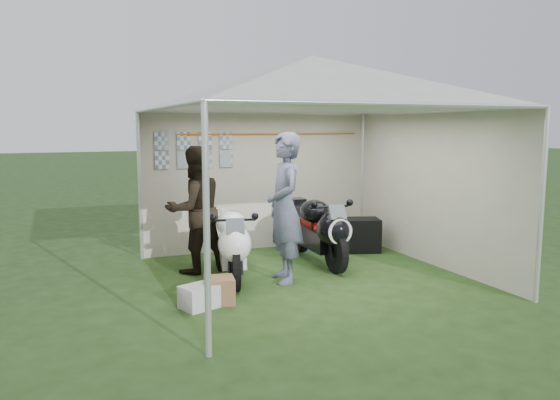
# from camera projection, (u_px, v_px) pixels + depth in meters

# --- Properties ---
(ground) EXTENTS (80.00, 80.00, 0.00)m
(ground) POSITION_uv_depth(u_px,v_px,m) (311.00, 277.00, 7.56)
(ground) COLOR #213C14
(ground) RESTS_ON ground
(canopy_tent) EXTENTS (5.66, 5.66, 3.00)m
(canopy_tent) POSITION_uv_depth(u_px,v_px,m) (311.00, 89.00, 7.24)
(canopy_tent) COLOR silver
(canopy_tent) RESTS_ON ground
(motorcycle_white) EXTENTS (0.72, 1.88, 0.94)m
(motorcycle_white) POSITION_uv_depth(u_px,v_px,m) (232.00, 241.00, 7.43)
(motorcycle_white) COLOR black
(motorcycle_white) RESTS_ON ground
(motorcycle_black) EXTENTS (0.50, 2.01, 0.99)m
(motorcycle_black) POSITION_uv_depth(u_px,v_px,m) (319.00, 228.00, 8.25)
(motorcycle_black) COLOR black
(motorcycle_black) RESTS_ON ground
(paddock_stand) EXTENTS (0.38, 0.25, 0.28)m
(paddock_stand) POSITION_uv_depth(u_px,v_px,m) (296.00, 243.00, 9.16)
(paddock_stand) COLOR blue
(paddock_stand) RESTS_ON ground
(person_dark_jacket) EXTENTS (1.01, 0.87, 1.81)m
(person_dark_jacket) POSITION_uv_depth(u_px,v_px,m) (195.00, 210.00, 7.73)
(person_dark_jacket) COLOR black
(person_dark_jacket) RESTS_ON ground
(person_blue_jacket) EXTENTS (0.57, 0.79, 2.00)m
(person_blue_jacket) POSITION_uv_depth(u_px,v_px,m) (285.00, 208.00, 7.25)
(person_blue_jacket) COLOR slate
(person_blue_jacket) RESTS_ON ground
(equipment_box) EXTENTS (0.66, 0.59, 0.55)m
(equipment_box) POSITION_uv_depth(u_px,v_px,m) (362.00, 235.00, 9.11)
(equipment_box) COLOR black
(equipment_box) RESTS_ON ground
(crate_0) EXTENTS (0.48, 0.43, 0.27)m
(crate_0) POSITION_uv_depth(u_px,v_px,m) (199.00, 297.00, 6.28)
(crate_0) COLOR silver
(crate_0) RESTS_ON ground
(crate_1) EXTENTS (0.40, 0.40, 0.31)m
(crate_1) POSITION_uv_depth(u_px,v_px,m) (219.00, 290.00, 6.46)
(crate_1) COLOR #8D6043
(crate_1) RESTS_ON ground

